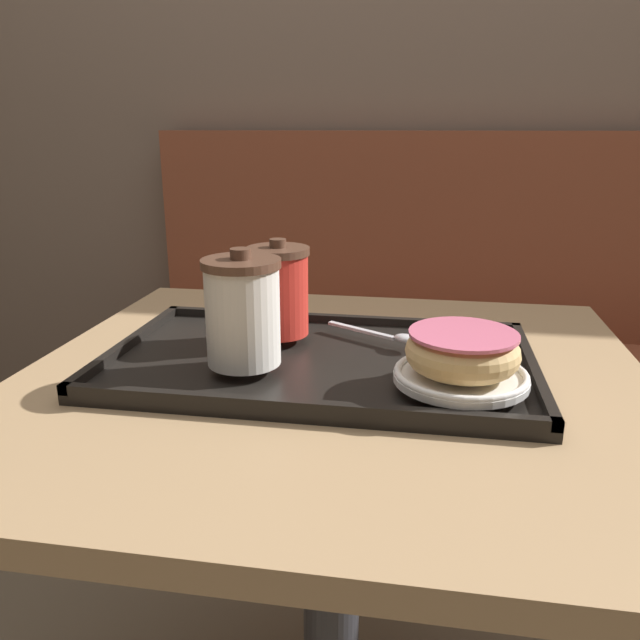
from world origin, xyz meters
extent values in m
cube|color=#7A6656|center=(0.00, 1.10, 1.20)|extent=(8.00, 0.05, 2.40)
cube|color=brown|center=(0.19, 0.84, 0.23)|extent=(1.66, 0.44, 0.45)
cube|color=brown|center=(0.19, 1.02, 0.73)|extent=(1.66, 0.08, 0.55)
cube|color=tan|center=(0.00, 0.00, 0.70)|extent=(0.79, 0.74, 0.03)
cylinder|color=#333338|center=(0.00, 0.00, 0.34)|extent=(0.08, 0.08, 0.68)
cube|color=black|center=(-0.02, 0.01, 0.72)|extent=(0.53, 0.32, 0.01)
cube|color=black|center=(-0.02, -0.14, 0.73)|extent=(0.53, 0.01, 0.01)
cube|color=black|center=(-0.02, 0.17, 0.73)|extent=(0.53, 0.01, 0.01)
cube|color=black|center=(-0.28, 0.01, 0.73)|extent=(0.01, 0.32, 0.01)
cube|color=black|center=(0.24, 0.01, 0.73)|extent=(0.01, 0.32, 0.01)
cylinder|color=white|center=(-0.10, -0.05, 0.80)|extent=(0.09, 0.09, 0.12)
cylinder|color=brown|center=(-0.10, -0.05, 0.86)|extent=(0.09, 0.09, 0.01)
cylinder|color=brown|center=(-0.10, -0.05, 0.87)|extent=(0.02, 0.02, 0.01)
cylinder|color=red|center=(-0.08, 0.07, 0.79)|extent=(0.08, 0.08, 0.11)
cylinder|color=brown|center=(-0.08, 0.07, 0.85)|extent=(0.08, 0.08, 0.01)
cylinder|color=brown|center=(-0.08, 0.07, 0.86)|extent=(0.02, 0.02, 0.01)
cylinder|color=white|center=(0.15, -0.06, 0.74)|extent=(0.15, 0.15, 0.01)
torus|color=white|center=(0.15, -0.06, 0.75)|extent=(0.15, 0.15, 0.01)
torus|color=#DBB270|center=(0.15, -0.06, 0.77)|extent=(0.13, 0.13, 0.04)
cylinder|color=#DB6684|center=(0.15, -0.06, 0.79)|extent=(0.12, 0.12, 0.00)
ellipsoid|color=silver|center=(0.09, 0.06, 0.74)|extent=(0.04, 0.04, 0.01)
cube|color=silver|center=(0.03, 0.10, 0.74)|extent=(0.10, 0.06, 0.00)
camera|label=1|loc=(0.11, -0.72, 1.01)|focal=35.00mm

